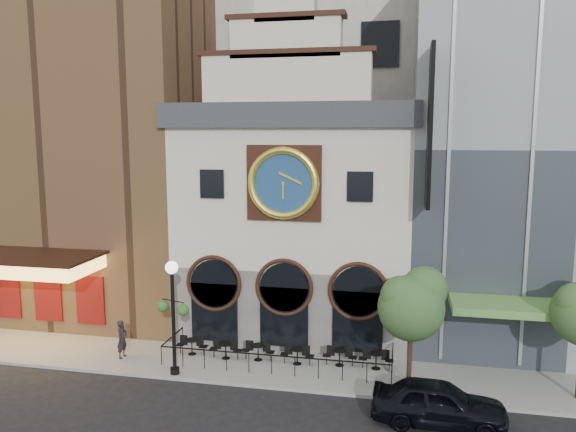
% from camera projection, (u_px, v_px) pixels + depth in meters
% --- Properties ---
extents(ground, '(120.00, 120.00, 0.00)m').
position_uv_depth(ground, '(265.00, 389.00, 24.07)').
color(ground, black).
rests_on(ground, ground).
extents(sidewalk, '(44.00, 5.00, 0.15)m').
position_uv_depth(sidewalk, '(278.00, 364.00, 26.49)').
color(sidewalk, gray).
rests_on(sidewalk, ground).
extents(clock_building, '(12.60, 8.78, 18.65)m').
position_uv_depth(clock_building, '(299.00, 211.00, 30.68)').
color(clock_building, '#605E5B').
rests_on(clock_building, ground).
extents(theater_building, '(14.00, 15.60, 25.00)m').
position_uv_depth(theater_building, '(98.00, 105.00, 34.47)').
color(theater_building, brown).
rests_on(theater_building, ground).
extents(retail_building, '(14.00, 14.40, 20.00)m').
position_uv_depth(retail_building, '(548.00, 148.00, 29.69)').
color(retail_building, gray).
rests_on(retail_building, ground).
extents(office_tower, '(20.00, 16.00, 40.00)m').
position_uv_depth(office_tower, '(330.00, 6.00, 40.54)').
color(office_tower, silver).
rests_on(office_tower, ground).
extents(cafe_railing, '(10.60, 2.60, 0.90)m').
position_uv_depth(cafe_railing, '(278.00, 354.00, 26.41)').
color(cafe_railing, black).
rests_on(cafe_railing, sidewalk).
extents(bistro_0, '(1.58, 0.68, 0.90)m').
position_uv_depth(bistro_0, '(192.00, 345.00, 27.44)').
color(bistro_0, black).
rests_on(bistro_0, sidewalk).
extents(bistro_1, '(1.58, 0.68, 0.90)m').
position_uv_depth(bistro_1, '(226.00, 349.00, 26.93)').
color(bistro_1, black).
rests_on(bistro_1, sidewalk).
extents(bistro_2, '(1.58, 0.68, 0.90)m').
position_uv_depth(bistro_2, '(258.00, 351.00, 26.74)').
color(bistro_2, black).
rests_on(bistro_2, sidewalk).
extents(bistro_3, '(1.58, 0.68, 0.90)m').
position_uv_depth(bistro_3, '(297.00, 355.00, 26.26)').
color(bistro_3, black).
rests_on(bistro_3, sidewalk).
extents(bistro_4, '(1.58, 0.68, 0.90)m').
position_uv_depth(bistro_4, '(340.00, 356.00, 26.11)').
color(bistro_4, black).
rests_on(bistro_4, sidewalk).
extents(bistro_5, '(1.58, 0.68, 0.90)m').
position_uv_depth(bistro_5, '(376.00, 359.00, 25.74)').
color(bistro_5, black).
rests_on(bistro_5, sidewalk).
extents(car_right, '(5.06, 2.17, 1.70)m').
position_uv_depth(car_right, '(439.00, 403.00, 21.08)').
color(car_right, black).
rests_on(car_right, ground).
extents(pedestrian, '(0.48, 0.70, 1.85)m').
position_uv_depth(pedestrian, '(122.00, 339.00, 26.99)').
color(pedestrian, black).
rests_on(pedestrian, sidewalk).
extents(lamppost, '(1.61, 0.86, 5.19)m').
position_uv_depth(lamppost, '(173.00, 305.00, 24.83)').
color(lamppost, black).
rests_on(lamppost, sidewalk).
extents(tree_left, '(2.80, 2.70, 5.40)m').
position_uv_depth(tree_left, '(412.00, 302.00, 22.70)').
color(tree_left, '#382619').
rests_on(tree_left, sidewalk).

